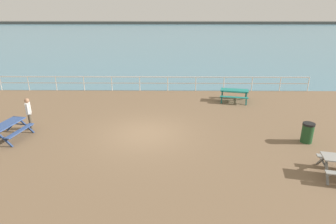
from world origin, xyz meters
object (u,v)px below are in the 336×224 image
object	(u,v)px
picnic_table_near_right	(234,93)
visitor	(29,112)
litter_bin	(307,133)
picnic_table_mid_centre	(8,127)

from	to	relation	value
picnic_table_near_right	visitor	world-z (taller)	visitor
visitor	picnic_table_near_right	bearing A→B (deg)	1.15
picnic_table_near_right	litter_bin	world-z (taller)	litter_bin
picnic_table_near_right	visitor	distance (m)	12.37
picnic_table_near_right	litter_bin	xyz separation A→B (m)	(2.11, -6.16, -0.10)
picnic_table_mid_centre	visitor	world-z (taller)	visitor
picnic_table_near_right	visitor	xyz separation A→B (m)	(-11.40, -4.79, 0.36)
litter_bin	picnic_table_near_right	bearing A→B (deg)	108.89
picnic_table_near_right	picnic_table_mid_centre	distance (m)	13.32
picnic_table_near_right	litter_bin	size ratio (longest dim) A/B	2.18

